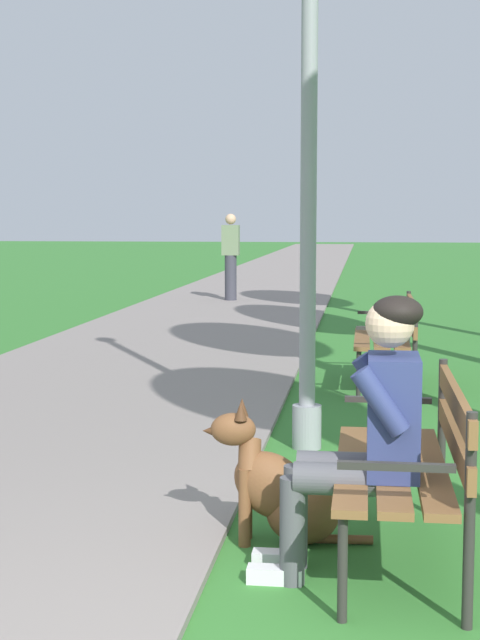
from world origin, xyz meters
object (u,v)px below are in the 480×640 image
(person_seated_on_near_bench, at_px, (367,426))
(pedestrian_distant, at_px, (231,257))
(park_bench_near, at_px, (413,454))
(dog_brown, at_px, (282,491))
(park_bench_mid, at_px, (392,333))
(lamp_post_near, at_px, (309,94))

(person_seated_on_near_bench, xyz_separation_m, pedestrian_distant, (-2.51, 13.78, 0.16))
(park_bench_near, bearing_deg, person_seated_on_near_bench, -134.08)
(park_bench_near, xyz_separation_m, dog_brown, (-0.61, 0.21, -0.25))
(park_bench_mid, xyz_separation_m, lamp_post_near, (-0.64, -2.53, 1.88))
(person_seated_on_near_bench, bearing_deg, lamp_post_near, 99.53)
(person_seated_on_near_bench, height_order, dog_brown, person_seated_on_near_bench)
(park_bench_near, distance_m, lamp_post_near, 2.94)
(park_bench_near, distance_m, pedestrian_distant, 13.84)
(dog_brown, xyz_separation_m, pedestrian_distant, (-2.10, 13.36, 0.58))
(park_bench_near, distance_m, person_seated_on_near_bench, 0.34)
(dog_brown, distance_m, lamp_post_near, 2.90)
(park_bench_mid, xyz_separation_m, pedestrian_distant, (-2.74, 8.85, 0.33))
(park_bench_mid, relative_size, lamp_post_near, 0.32)
(person_seated_on_near_bench, relative_size, lamp_post_near, 0.27)
(park_bench_near, relative_size, dog_brown, 1.80)
(person_seated_on_near_bench, bearing_deg, pedestrian_distant, 100.33)
(park_bench_mid, bearing_deg, person_seated_on_near_bench, -92.72)
(pedestrian_distant, bearing_deg, park_bench_near, -78.67)
(park_bench_near, distance_m, park_bench_mid, 4.71)
(park_bench_near, height_order, park_bench_mid, same)
(lamp_post_near, bearing_deg, park_bench_mid, 75.89)
(lamp_post_near, xyz_separation_m, pedestrian_distant, (-2.11, 11.39, -1.55))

